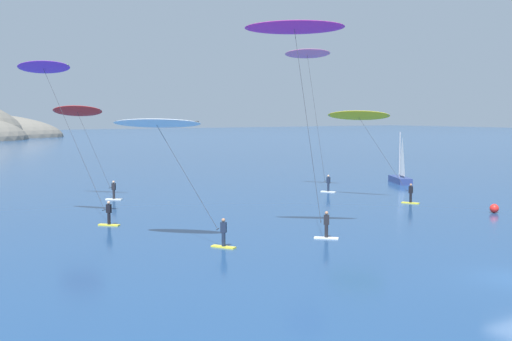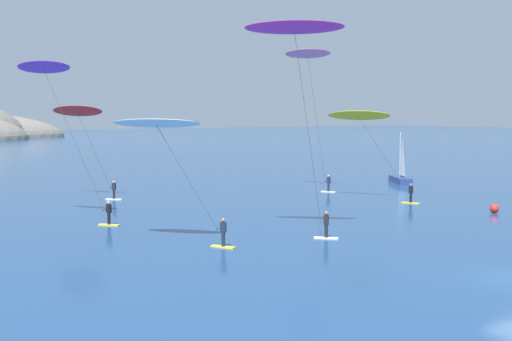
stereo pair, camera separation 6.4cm
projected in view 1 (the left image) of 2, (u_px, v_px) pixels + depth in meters
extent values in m
cube|color=navy|center=(400.00, 180.00, 71.50)|extent=(3.64, 4.85, 0.70)
cone|color=navy|center=(394.00, 178.00, 73.89)|extent=(1.67, 2.20, 0.67)
cylinder|color=#B2B2B7|center=(400.00, 154.00, 71.55)|extent=(0.12, 0.12, 5.00)
pyramid|color=white|center=(402.00, 156.00, 70.67)|extent=(0.98, 1.59, 4.25)
cylinder|color=#A5A5AD|center=(402.00, 175.00, 70.85)|extent=(0.98, 1.59, 0.08)
cube|color=yellow|center=(224.00, 247.00, 36.95)|extent=(1.06, 1.51, 0.08)
cylinder|color=#192338|center=(224.00, 239.00, 36.91)|extent=(0.22, 0.22, 0.80)
cube|color=#192338|center=(223.00, 227.00, 36.85)|extent=(0.38, 0.38, 0.60)
sphere|color=#9E7051|center=(223.00, 220.00, 36.81)|extent=(0.22, 0.22, 0.22)
cylinder|color=black|center=(218.00, 229.00, 36.94)|extent=(0.43, 0.41, 0.04)
ellipsoid|color=white|center=(157.00, 123.00, 37.18)|extent=(4.89, 5.01, 0.70)
cylinder|color=black|center=(157.00, 122.00, 37.17)|extent=(3.62, 3.78, 0.16)
cylinder|color=#333338|center=(187.00, 177.00, 37.06)|extent=(2.55, 2.67, 6.00)
cube|color=yellow|center=(411.00, 203.00, 55.30)|extent=(1.03, 1.52, 0.08)
cylinder|color=black|center=(411.00, 198.00, 55.26)|extent=(0.22, 0.22, 0.80)
cube|color=black|center=(411.00, 190.00, 55.20)|extent=(0.33, 0.39, 0.60)
sphere|color=#9E7051|center=(411.00, 185.00, 55.16)|extent=(0.22, 0.22, 0.22)
cylinder|color=black|center=(407.00, 191.00, 55.38)|extent=(0.51, 0.29, 0.04)
ellipsoid|color=yellow|center=(358.00, 115.00, 56.95)|extent=(3.71, 5.70, 0.99)
cylinder|color=#1432E0|center=(358.00, 115.00, 56.94)|extent=(2.68, 4.97, 0.16)
cylinder|color=#333338|center=(382.00, 153.00, 56.17)|extent=(2.10, 4.02, 6.42)
cube|color=silver|center=(328.00, 192.00, 63.26)|extent=(1.02, 1.52, 0.08)
cylinder|color=#192338|center=(328.00, 187.00, 63.22)|extent=(0.22, 0.22, 0.80)
cube|color=#192338|center=(328.00, 180.00, 63.16)|extent=(0.34, 0.39, 0.60)
sphere|color=tan|center=(328.00, 176.00, 63.12)|extent=(0.22, 0.22, 0.22)
cylinder|color=black|center=(325.00, 181.00, 63.33)|extent=(0.50, 0.31, 0.04)
ellipsoid|color=pink|center=(307.00, 54.00, 63.11)|extent=(3.49, 4.81, 0.98)
cylinder|color=#14895B|center=(307.00, 53.00, 63.10)|extent=(2.38, 4.04, 0.16)
cylinder|color=#333338|center=(316.00, 118.00, 63.22)|extent=(1.01, 1.76, 12.47)
cube|color=silver|center=(326.00, 238.00, 39.60)|extent=(1.33, 1.36, 0.08)
cylinder|color=black|center=(326.00, 231.00, 39.57)|extent=(0.22, 0.22, 0.80)
cube|color=black|center=(326.00, 220.00, 39.50)|extent=(0.39, 0.37, 0.60)
sphere|color=#9E7051|center=(327.00, 213.00, 39.47)|extent=(0.22, 0.22, 0.22)
cylinder|color=black|center=(321.00, 222.00, 39.56)|extent=(0.39, 0.44, 0.04)
ellipsoid|color=#D62D9E|center=(294.00, 27.00, 38.73)|extent=(5.49, 5.06, 0.85)
cylinder|color=#28D160|center=(294.00, 26.00, 38.73)|extent=(4.46, 3.94, 0.16)
cylinder|color=#333338|center=(308.00, 126.00, 39.15)|extent=(1.31, 1.15, 11.75)
cube|color=yellow|center=(109.00, 225.00, 44.28)|extent=(1.29, 1.39, 0.08)
cylinder|color=black|center=(109.00, 219.00, 44.24)|extent=(0.22, 0.22, 0.80)
cube|color=black|center=(109.00, 209.00, 44.18)|extent=(0.36, 0.39, 0.60)
sphere|color=tan|center=(109.00, 203.00, 44.14)|extent=(0.22, 0.22, 0.22)
cylinder|color=black|center=(105.00, 210.00, 44.32)|extent=(0.48, 0.34, 0.04)
ellipsoid|color=purple|center=(43.00, 67.00, 45.30)|extent=(3.65, 4.53, 0.97)
cylinder|color=#7ACC42|center=(43.00, 66.00, 45.29)|extent=(2.56, 3.69, 0.16)
cylinder|color=#333338|center=(74.00, 138.00, 44.81)|extent=(2.79, 4.13, 9.84)
cube|color=silver|center=(114.00, 199.00, 57.68)|extent=(1.35, 1.33, 0.08)
cylinder|color=black|center=(114.00, 194.00, 57.64)|extent=(0.22, 0.22, 0.80)
cube|color=black|center=(114.00, 187.00, 57.58)|extent=(0.37, 0.39, 0.60)
sphere|color=tan|center=(114.00, 182.00, 57.54)|extent=(0.22, 0.22, 0.22)
cylinder|color=black|center=(110.00, 188.00, 57.69)|extent=(0.45, 0.38, 0.04)
ellipsoid|color=red|center=(77.00, 111.00, 58.03)|extent=(4.22, 4.78, 1.11)
cylinder|color=#23D6DB|center=(77.00, 110.00, 58.02)|extent=(3.17, 3.86, 0.16)
cylinder|color=#333338|center=(94.00, 150.00, 57.86)|extent=(2.06, 2.54, 6.82)
sphere|color=red|center=(494.00, 208.00, 49.93)|extent=(0.70, 0.70, 0.70)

